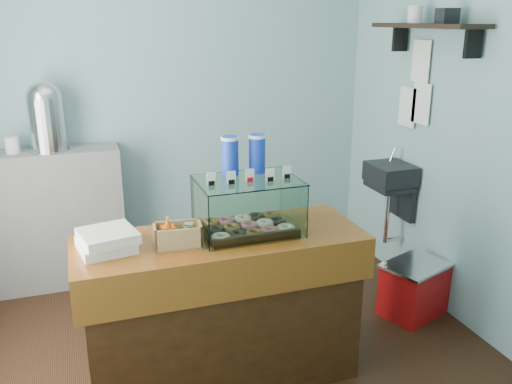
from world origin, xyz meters
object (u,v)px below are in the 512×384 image
object	(u,v)px
counter	(222,308)
display_case	(247,202)
red_cooler	(414,289)
coffee_urn	(46,115)

from	to	relation	value
counter	display_case	bearing A→B (deg)	18.26
display_case	red_cooler	world-z (taller)	display_case
display_case	coffee_urn	bearing A→B (deg)	124.79
counter	coffee_urn	distance (m)	2.02
coffee_urn	red_cooler	bearing A→B (deg)	-28.70
counter	display_case	world-z (taller)	display_case
coffee_urn	red_cooler	distance (m)	2.96
display_case	counter	bearing A→B (deg)	-162.24
counter	display_case	distance (m)	0.63
counter	red_cooler	world-z (taller)	counter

